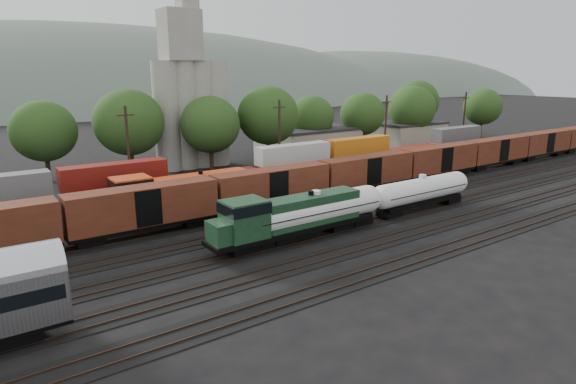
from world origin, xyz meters
TOP-DOWN VIEW (x-y plane):
  - ground at (0.00, 0.00)m, footprint 600.00×600.00m
  - tracks at (0.00, 0.00)m, footprint 180.00×33.20m
  - green_locomotive at (-5.77, -5.00)m, footprint 18.05×3.19m
  - tank_car_a at (-1.94, -5.00)m, footprint 17.20×3.08m
  - tank_car_b at (14.12, -5.00)m, footprint 15.88×2.84m
  - orange_locomotive at (-10.74, 10.00)m, footprint 19.61×3.27m
  - boxcar_string at (-0.60, 5.00)m, footprint 169.00×2.90m
  - container_wall at (-10.43, 15.00)m, footprint 160.00×2.60m
  - grain_silo at (3.28, 36.00)m, footprint 13.40×5.00m
  - industrial_sheds at (6.63, 35.25)m, footprint 119.38×17.26m
  - tree_band at (-1.88, 34.93)m, footprint 168.43×21.88m
  - utility_poles at (0.00, 22.00)m, footprint 122.20×0.36m
  - distant_hills at (23.92, 260.00)m, footprint 860.00×286.00m

SIDE VIEW (x-z plane):
  - distant_hills at x=23.92m, z-range -85.56..44.44m
  - ground at x=0.00m, z-range 0.00..0.00m
  - tracks at x=0.00m, z-range -0.05..0.15m
  - tank_car_b at x=14.12m, z-range 0.41..4.57m
  - industrial_sheds at x=6.63m, z-range 0.01..5.11m
  - tank_car_a at x=-1.94m, z-range 0.42..4.93m
  - green_locomotive at x=-5.77m, z-range 0.33..5.10m
  - orange_locomotive at x=-10.74m, z-range 0.33..5.23m
  - container_wall at x=-10.43m, z-range -0.08..5.72m
  - boxcar_string at x=-0.60m, z-range 1.02..5.22m
  - utility_poles at x=0.00m, z-range 0.21..12.21m
  - tree_band at x=-1.88m, z-range 1.13..15.36m
  - grain_silo at x=3.28m, z-range -3.24..25.76m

